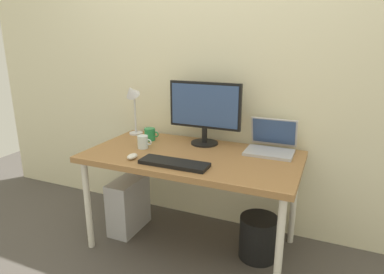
% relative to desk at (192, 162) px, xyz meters
% --- Properties ---
extents(ground_plane, '(6.00, 6.00, 0.00)m').
position_rel_desk_xyz_m(ground_plane, '(0.00, 0.00, -0.65)').
color(ground_plane, '#4C4742').
extents(back_wall, '(4.40, 0.04, 2.60)m').
position_rel_desk_xyz_m(back_wall, '(0.00, 0.44, 0.65)').
color(back_wall, beige).
rests_on(back_wall, ground_plane).
extents(desk, '(1.44, 0.76, 0.70)m').
position_rel_desk_xyz_m(desk, '(0.00, 0.00, 0.00)').
color(desk, olive).
rests_on(desk, ground_plane).
extents(monitor, '(0.54, 0.20, 0.46)m').
position_rel_desk_xyz_m(monitor, '(-0.01, 0.25, 0.32)').
color(monitor, black).
rests_on(monitor, desk).
extents(laptop, '(0.32, 0.29, 0.22)m').
position_rel_desk_xyz_m(laptop, '(0.48, 0.27, 0.11)').
color(laptop, '#B2B2B7').
rests_on(laptop, desk).
extents(desk_lamp, '(0.11, 0.16, 0.42)m').
position_rel_desk_xyz_m(desk_lamp, '(-0.62, 0.25, 0.35)').
color(desk_lamp, silver).
rests_on(desk_lamp, desk).
extents(keyboard, '(0.44, 0.14, 0.02)m').
position_rel_desk_xyz_m(keyboard, '(-0.02, -0.24, 0.07)').
color(keyboard, black).
rests_on(keyboard, desk).
extents(mouse, '(0.06, 0.09, 0.03)m').
position_rel_desk_xyz_m(mouse, '(-0.32, -0.24, 0.07)').
color(mouse, silver).
rests_on(mouse, desk).
extents(coffee_mug, '(0.12, 0.08, 0.09)m').
position_rel_desk_xyz_m(coffee_mug, '(-0.43, 0.17, 0.10)').
color(coffee_mug, '#268C4C').
rests_on(coffee_mug, desk).
extents(glass_cup, '(0.11, 0.07, 0.09)m').
position_rel_desk_xyz_m(glass_cup, '(-0.37, -0.02, 0.10)').
color(glass_cup, silver).
rests_on(glass_cup, desk).
extents(computer_tower, '(0.18, 0.36, 0.42)m').
position_rel_desk_xyz_m(computer_tower, '(-0.54, 0.00, -0.44)').
color(computer_tower, '#B2B2B7').
rests_on(computer_tower, ground_plane).
extents(wastebasket, '(0.26, 0.26, 0.30)m').
position_rel_desk_xyz_m(wastebasket, '(0.48, 0.05, -0.50)').
color(wastebasket, black).
rests_on(wastebasket, ground_plane).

